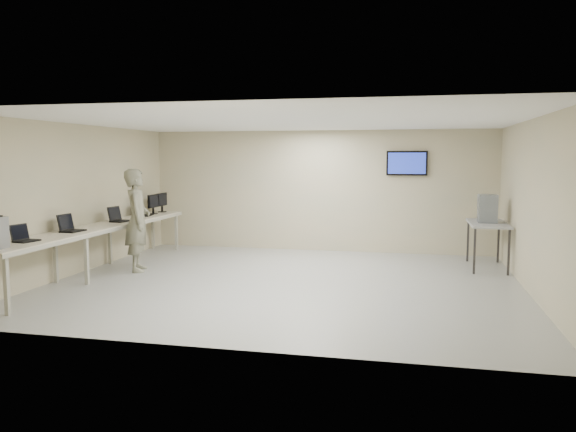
# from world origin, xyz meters

# --- Properties ---
(room) EXTENTS (8.01, 7.01, 2.81)m
(room) POSITION_xyz_m (0.03, 0.06, 1.41)
(room) COLOR #9A9B90
(room) RESTS_ON ground
(workbench) EXTENTS (0.76, 6.00, 0.90)m
(workbench) POSITION_xyz_m (-3.59, 0.00, 0.83)
(workbench) COLOR beige
(workbench) RESTS_ON ground
(laptop_0) EXTENTS (0.33, 0.38, 0.27)m
(laptop_0) POSITION_xyz_m (-3.65, -2.01, 0.97)
(laptop_0) COLOR black
(laptop_0) RESTS_ON workbench
(laptop_1) EXTENTS (0.35, 0.41, 0.30)m
(laptop_1) POSITION_xyz_m (-3.65, -0.82, 0.98)
(laptop_1) COLOR black
(laptop_1) RESTS_ON workbench
(laptop_2) EXTENTS (0.37, 0.43, 0.30)m
(laptop_2) POSITION_xyz_m (-3.60, 0.73, 0.98)
(laptop_2) COLOR black
(laptop_2) RESTS_ON workbench
(laptop_3) EXTENTS (0.37, 0.42, 0.29)m
(laptop_3) POSITION_xyz_m (-3.65, 1.88, 0.98)
(laptop_3) COLOR black
(laptop_3) RESTS_ON workbench
(monitor_near) EXTENTS (0.20, 0.45, 0.44)m
(monitor_near) POSITION_xyz_m (-3.60, 2.29, 1.17)
(monitor_near) COLOR black
(monitor_near) RESTS_ON workbench
(monitor_far) EXTENTS (0.20, 0.45, 0.45)m
(monitor_far) POSITION_xyz_m (-3.60, 2.75, 1.17)
(monitor_far) COLOR black
(monitor_far) RESTS_ON workbench
(soldier) EXTENTS (0.71, 0.84, 1.97)m
(soldier) POSITION_xyz_m (-2.99, 0.37, 0.98)
(soldier) COLOR #626453
(soldier) RESTS_ON ground
(side_table) EXTENTS (0.71, 1.51, 0.91)m
(side_table) POSITION_xyz_m (3.60, 2.13, 0.83)
(side_table) COLOR #9B9B9B
(side_table) RESTS_ON ground
(storage_bins) EXTENTS (0.35, 0.39, 0.55)m
(storage_bins) POSITION_xyz_m (3.58, 2.13, 1.18)
(storage_bins) COLOR gray
(storage_bins) RESTS_ON side_table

